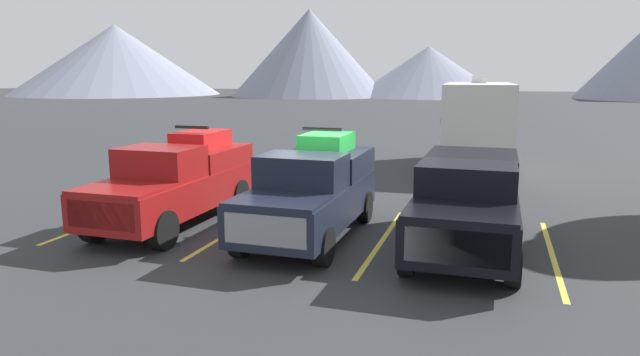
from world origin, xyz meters
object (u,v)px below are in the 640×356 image
Objects in this scene: pickup_truck_a at (177,180)px; pickup_truck_c at (467,200)px; pickup_truck_b at (312,189)px; camper_trailer_a at (477,120)px.

pickup_truck_c is (7.27, -0.05, -0.04)m from pickup_truck_a.
pickup_truck_b reaches higher than pickup_truck_c.
pickup_truck_a is at bearing 179.37° from pickup_truck_b.
pickup_truck_a reaches higher than pickup_truck_c.
pickup_truck_a is 3.68m from pickup_truck_b.
pickup_truck_c is 0.72× the size of camper_trailer_a.
pickup_truck_a is at bearing -122.23° from camper_trailer_a.
camper_trailer_a is (-0.20, 11.26, 0.88)m from pickup_truck_c.
camper_trailer_a is at bearing 57.77° from pickup_truck_a.
pickup_truck_b is at bearing 179.80° from pickup_truck_c.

